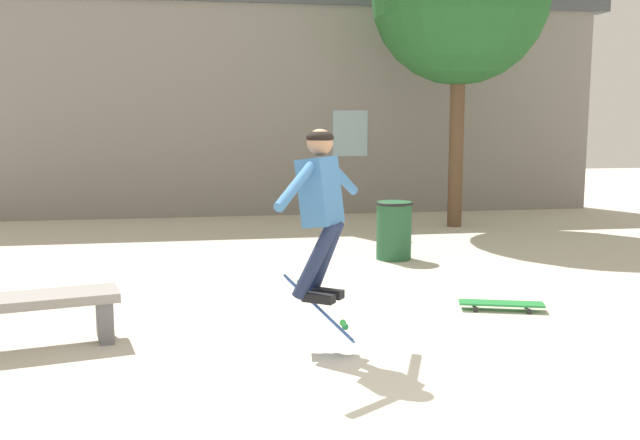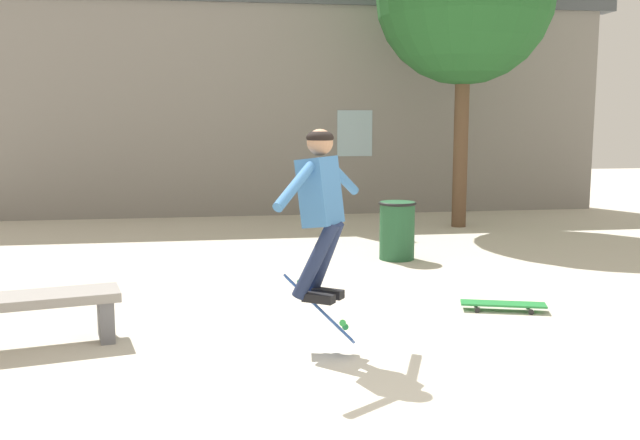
{
  "view_description": "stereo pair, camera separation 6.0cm",
  "coord_description": "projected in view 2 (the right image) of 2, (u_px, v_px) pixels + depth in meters",
  "views": [
    {
      "loc": [
        -1.43,
        -4.81,
        1.91
      ],
      "look_at": [
        -0.5,
        0.76,
        1.09
      ],
      "focal_mm": 40.0,
      "sensor_mm": 36.0,
      "label": 1
    },
    {
      "loc": [
        -1.38,
        -4.82,
        1.91
      ],
      "look_at": [
        -0.5,
        0.76,
        1.09
      ],
      "focal_mm": 40.0,
      "sensor_mm": 36.0,
      "label": 2
    }
  ],
  "objects": [
    {
      "name": "building_backdrop",
      "position": [
        278.0,
        96.0,
        13.9
      ],
      "size": [
        13.79,
        0.52,
        5.77
      ],
      "color": "gray",
      "rests_on": "ground_plane"
    },
    {
      "name": "skater",
      "position": [
        320.0,
        199.0,
        5.68
      ],
      "size": [
        0.88,
        1.18,
        1.38
      ],
      "rotation": [
        0.0,
        0.0,
        -0.62
      ],
      "color": "teal"
    },
    {
      "name": "trash_bin",
      "position": [
        397.0,
        229.0,
        9.62
      ],
      "size": [
        0.51,
        0.51,
        0.79
      ],
      "color": "#235633",
      "rests_on": "ground_plane"
    },
    {
      "name": "park_bench",
      "position": [
        16.0,
        310.0,
        5.9
      ],
      "size": [
        1.71,
        0.78,
        0.45
      ],
      "rotation": [
        0.0,
        0.0,
        0.21
      ],
      "color": "gray",
      "rests_on": "ground_plane"
    },
    {
      "name": "ground_plane",
      "position": [
        404.0,
        381.0,
        5.19
      ],
      "size": [
        40.0,
        40.0,
        0.0
      ],
      "primitive_type": "plane",
      "color": "beige"
    },
    {
      "name": "skateboard_resting",
      "position": [
        503.0,
        304.0,
        7.08
      ],
      "size": [
        0.85,
        0.43,
        0.08
      ],
      "rotation": [
        0.0,
        0.0,
        2.84
      ],
      "color": "#237F38",
      "rests_on": "ground_plane"
    },
    {
      "name": "skateboard_flipping",
      "position": [
        319.0,
        308.0,
        5.83
      ],
      "size": [
        0.56,
        0.55,
        0.56
      ],
      "rotation": [
        0.0,
        0.0,
        -0.66
      ],
      "color": "#2D519E"
    }
  ]
}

